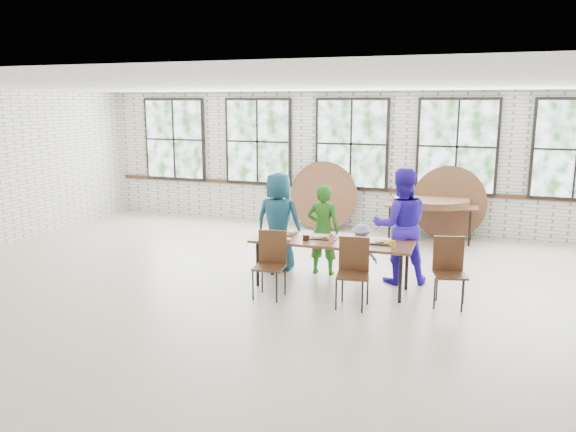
# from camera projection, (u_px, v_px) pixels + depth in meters

# --- Properties ---
(room) EXTENTS (12.00, 12.00, 12.00)m
(room) POSITION_uv_depth(u_px,v_px,m) (351.00, 146.00, 12.16)
(room) COLOR beige
(room) RESTS_ON ground
(dining_table) EXTENTS (2.42, 0.87, 0.74)m
(dining_table) POSITION_uv_depth(u_px,v_px,m) (332.00, 244.00, 8.38)
(dining_table) COLOR brown
(dining_table) RESTS_ON ground
(chair_near_left) EXTENTS (0.46, 0.44, 0.95)m
(chair_near_left) POSITION_uv_depth(u_px,v_px,m) (271.00, 258.00, 8.07)
(chair_near_left) COLOR #4B2C19
(chair_near_left) RESTS_ON ground
(chair_near_right) EXTENTS (0.48, 0.46, 0.95)m
(chair_near_right) POSITION_uv_depth(u_px,v_px,m) (353.00, 266.00, 7.69)
(chair_near_right) COLOR #4B2C19
(chair_near_right) RESTS_ON ground
(chair_spare) EXTENTS (0.51, 0.50, 0.95)m
(chair_spare) POSITION_uv_depth(u_px,v_px,m) (449.00, 265.00, 7.72)
(chair_spare) COLOR #4B2C19
(chair_spare) RESTS_ON ground
(adult_teal) EXTENTS (0.81, 0.53, 1.64)m
(adult_teal) POSITION_uv_depth(u_px,v_px,m) (278.00, 221.00, 9.32)
(adult_teal) COLOR navy
(adult_teal) RESTS_ON ground
(adult_green) EXTENTS (0.55, 0.37, 1.48)m
(adult_green) POSITION_uv_depth(u_px,v_px,m) (323.00, 230.00, 9.08)
(adult_green) COLOR #256A1C
(adult_green) RESTS_ON ground
(toddler) EXTENTS (0.65, 0.51, 0.88)m
(toddler) POSITION_uv_depth(u_px,v_px,m) (361.00, 251.00, 8.92)
(toddler) COLOR #161946
(toddler) RESTS_ON ground
(adult_blue) EXTENTS (1.04, 0.92, 1.79)m
(adult_blue) POSITION_uv_depth(u_px,v_px,m) (401.00, 226.00, 8.63)
(adult_blue) COLOR #341DCB
(adult_blue) RESTS_ON ground
(storage_table) EXTENTS (1.86, 0.91, 0.74)m
(storage_table) POSITION_uv_depth(u_px,v_px,m) (431.00, 207.00, 11.34)
(storage_table) COLOR brown
(storage_table) RESTS_ON ground
(tabletop_clutter) EXTENTS (2.05, 0.57, 0.11)m
(tabletop_clutter) POSITION_uv_depth(u_px,v_px,m) (336.00, 239.00, 8.32)
(tabletop_clutter) COLOR black
(tabletop_clutter) RESTS_ON dining_table
(round_tops_stacked) EXTENTS (1.50, 1.50, 0.13)m
(round_tops_stacked) POSITION_uv_depth(u_px,v_px,m) (431.00, 201.00, 11.32)
(round_tops_stacked) COLOR brown
(round_tops_stacked) RESTS_ON storage_table
(round_tops_leaning) EXTENTS (4.20, 0.45, 1.49)m
(round_tops_leaning) POSITION_uv_depth(u_px,v_px,m) (384.00, 199.00, 11.92)
(round_tops_leaning) COLOR brown
(round_tops_leaning) RESTS_ON ground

